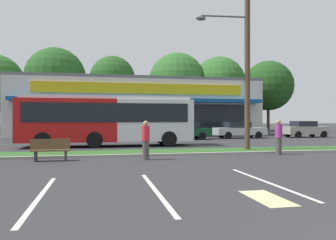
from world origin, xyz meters
TOP-DOWN VIEW (x-y plane):
  - grass_median at (0.00, 14.00)m, footprint 56.00×2.20m
  - curb_lip at (0.00, 12.78)m, footprint 56.00×0.24m
  - parking_stripe_0 at (-5.76, 5.09)m, footprint 0.12×4.80m
  - parking_stripe_1 at (-3.03, 5.13)m, footprint 0.12×4.80m
  - parking_stripe_2 at (0.24, 5.61)m, footprint 0.12×4.80m
  - lot_arrow at (-0.70, 3.88)m, footprint 0.70×1.60m
  - storefront_building at (-0.23, 35.39)m, footprint 26.23×12.12m
  - tree_left at (-10.24, 44.19)m, footprint 8.08×8.08m
  - tree_mid_left at (-2.58, 44.41)m, footprint 6.35×6.35m
  - tree_mid at (6.70, 44.14)m, footprint 8.23×8.23m
  - tree_mid_right at (12.90, 43.47)m, footprint 7.70×7.70m
  - tree_right at (21.34, 44.46)m, footprint 7.72×7.72m
  - utility_pole at (3.41, 13.98)m, footprint 3.05×2.40m
  - city_bus at (-3.87, 19.09)m, footprint 11.07×2.69m
  - bus_stop_bench at (-6.43, 11.76)m, footprint 1.60×0.45m
  - car_0 at (2.83, 25.08)m, footprint 4.62×2.02m
  - car_2 at (8.35, 25.97)m, footprint 4.73×1.91m
  - car_3 at (15.36, 26.19)m, footprint 4.42×2.00m
  - pedestrian_near_bench at (-2.42, 11.45)m, footprint 0.35×0.35m
  - pedestrian_by_pole at (4.39, 12.17)m, footprint 0.36×0.36m

SIDE VIEW (x-z plane):
  - parking_stripe_0 at x=-5.76m, z-range 0.00..0.01m
  - parking_stripe_1 at x=-3.03m, z-range 0.00..0.01m
  - parking_stripe_2 at x=0.24m, z-range 0.00..0.01m
  - lot_arrow at x=-0.70m, z-range 0.00..0.01m
  - grass_median at x=0.00m, z-range 0.00..0.12m
  - curb_lip at x=0.00m, z-range 0.00..0.12m
  - bus_stop_bench at x=-6.43m, z-range 0.03..0.98m
  - car_2 at x=8.35m, z-range 0.02..1.53m
  - car_0 at x=2.83m, z-range 0.01..1.55m
  - car_3 at x=15.36m, z-range 0.01..1.60m
  - pedestrian_near_bench at x=-2.42m, z-range 0.00..1.72m
  - pedestrian_by_pole at x=4.39m, z-range 0.00..1.77m
  - city_bus at x=-3.87m, z-range 0.14..3.39m
  - storefront_building at x=-0.23m, z-range 0.00..6.19m
  - utility_pole at x=3.41m, z-range 0.35..10.60m
  - tree_right at x=21.34m, z-range 1.55..12.37m
  - tree_mid_right at x=12.90m, z-range 1.62..12.58m
  - tree_mid at x=6.70m, z-range 1.59..13.00m
  - tree_left at x=-10.24m, z-range 1.67..13.12m
  - tree_mid_left at x=-2.58m, z-range 2.13..12.79m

